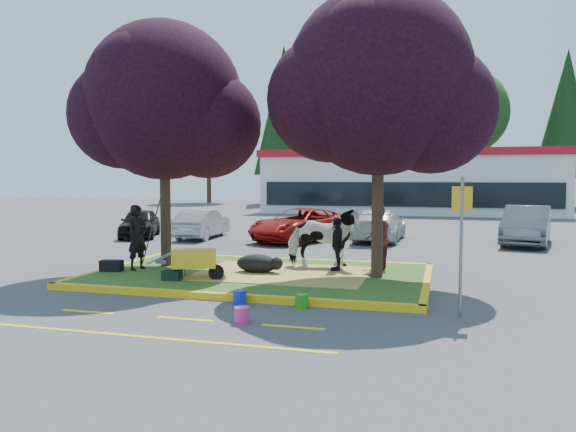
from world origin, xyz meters
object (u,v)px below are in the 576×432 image
(sign_post, at_px, (461,231))
(bucket_pink, at_px, (242,315))
(car_black, at_px, (140,223))
(bucket_green, at_px, (302,301))
(calf, at_px, (257,264))
(wheelbarrow, at_px, (195,259))
(car_silver, at_px, (202,224))
(handler, at_px, (138,237))
(cow, at_px, (323,238))
(bucket_blue, at_px, (240,297))

(sign_post, distance_m, bucket_pink, 4.21)
(sign_post, xyz_separation_m, car_black, (-12.68, 10.50, -0.98))
(bucket_green, bearing_deg, sign_post, 1.95)
(calf, distance_m, bucket_green, 3.32)
(wheelbarrow, distance_m, sign_post, 6.17)
(car_black, distance_m, car_silver, 2.72)
(calf, bearing_deg, bucket_green, -41.36)
(car_black, bearing_deg, bucket_green, -69.48)
(handler, distance_m, car_silver, 8.77)
(cow, height_order, car_black, cow)
(car_silver, bearing_deg, calf, 119.36)
(calf, height_order, car_silver, car_silver)
(handler, xyz_separation_m, bucket_pink, (4.26, -3.78, -0.84))
(cow, height_order, calf, cow)
(wheelbarrow, xyz_separation_m, bucket_pink, (2.25, -2.92, -0.48))
(cow, height_order, bucket_pink, cow)
(bucket_blue, bearing_deg, handler, 146.67)
(car_black, bearing_deg, wheelbarrow, -75.31)
(wheelbarrow, distance_m, car_silver, 10.23)
(bucket_blue, bearing_deg, car_silver, 117.75)
(car_black, bearing_deg, bucket_blue, -73.52)
(calf, bearing_deg, wheelbarrow, -118.44)
(wheelbarrow, height_order, bucket_green, wheelbarrow)
(bucket_pink, relative_size, bucket_blue, 1.00)
(calf, bearing_deg, bucket_blue, -63.55)
(handler, xyz_separation_m, bucket_blue, (3.72, -2.45, -0.84))
(bucket_green, height_order, bucket_blue, bucket_blue)
(sign_post, height_order, car_black, sign_post)
(sign_post, bearing_deg, cow, 128.70)
(sign_post, height_order, bucket_blue, sign_post)
(handler, bearing_deg, car_silver, 30.99)
(cow, relative_size, calf, 1.76)
(calf, distance_m, bucket_pink, 4.28)
(handler, height_order, bucket_green, handler)
(car_silver, bearing_deg, bucket_blue, 114.67)
(calf, height_order, bucket_blue, calf)
(calf, height_order, bucket_pink, calf)
(wheelbarrow, bearing_deg, sign_post, -35.54)
(sign_post, height_order, bucket_green, sign_post)
(bucket_blue, bearing_deg, car_black, 128.52)
(car_silver, bearing_deg, wheelbarrow, 110.31)
(calf, bearing_deg, sign_post, -14.13)
(calf, bearing_deg, handler, -158.90)
(bucket_green, relative_size, bucket_blue, 0.94)
(sign_post, xyz_separation_m, bucket_green, (-2.94, -0.10, -1.44))
(cow, relative_size, car_silver, 0.52)
(wheelbarrow, height_order, bucket_blue, wheelbarrow)
(cow, relative_size, wheelbarrow, 1.04)
(bucket_green, distance_m, car_black, 14.40)
(bucket_pink, distance_m, bucket_blue, 1.45)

